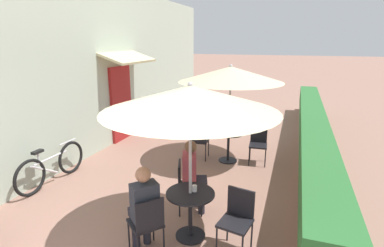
{
  "coord_description": "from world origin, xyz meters",
  "views": [
    {
      "loc": [
        2.27,
        -1.94,
        2.79
      ],
      "look_at": [
        0.15,
        4.13,
        1.0
      ],
      "focal_mm": 28.0,
      "sensor_mm": 36.0,
      "label": 1
    }
  ],
  "objects_px": {
    "coffee_cup_near": "(195,188)",
    "seated_patron_near_left": "(144,206)",
    "patio_umbrella_near": "(190,99)",
    "patio_table_near": "(190,207)",
    "patio_table_mid": "(228,142)",
    "patio_umbrella_mid": "(231,74)",
    "coffee_cup_mid": "(230,129)",
    "cafe_chair_near_right": "(237,216)",
    "bicycle_leaning": "(52,166)",
    "cafe_chair_mid_right": "(258,142)",
    "seated_patron_near_back": "(193,173)",
    "cafe_chair_mid_left": "(199,139)",
    "cafe_chair_near_back": "(186,183)",
    "cafe_chair_near_left": "(147,222)"
  },
  "relations": [
    {
      "from": "coffee_cup_near",
      "to": "seated_patron_near_left",
      "type": "bearing_deg",
      "value": -132.9
    },
    {
      "from": "patio_umbrella_near",
      "to": "patio_table_near",
      "type": "bearing_deg",
      "value": -75.96
    },
    {
      "from": "patio_table_mid",
      "to": "patio_umbrella_mid",
      "type": "bearing_deg",
      "value": 180.0
    },
    {
      "from": "patio_umbrella_mid",
      "to": "coffee_cup_mid",
      "type": "xyz_separation_m",
      "value": [
        0.01,
        0.15,
        -1.31
      ]
    },
    {
      "from": "cafe_chair_near_right",
      "to": "bicycle_leaning",
      "type": "relative_size",
      "value": 0.49
    },
    {
      "from": "patio_table_near",
      "to": "seated_patron_near_left",
      "type": "relative_size",
      "value": 0.57
    },
    {
      "from": "cafe_chair_mid_right",
      "to": "cafe_chair_near_right",
      "type": "bearing_deg",
      "value": 87.2
    },
    {
      "from": "coffee_cup_near",
      "to": "cafe_chair_mid_right",
      "type": "relative_size",
      "value": 0.1
    },
    {
      "from": "seated_patron_near_back",
      "to": "patio_table_near",
      "type": "bearing_deg",
      "value": -2.94
    },
    {
      "from": "patio_umbrella_near",
      "to": "cafe_chair_near_right",
      "type": "xyz_separation_m",
      "value": [
        0.69,
        -0.05,
        -1.55
      ]
    },
    {
      "from": "patio_umbrella_near",
      "to": "seated_patron_near_back",
      "type": "relative_size",
      "value": 1.88
    },
    {
      "from": "cafe_chair_mid_left",
      "to": "patio_table_mid",
      "type": "bearing_deg",
      "value": 6.34
    },
    {
      "from": "seated_patron_near_left",
      "to": "patio_umbrella_mid",
      "type": "distance_m",
      "value": 3.77
    },
    {
      "from": "seated_patron_near_left",
      "to": "cafe_chair_mid_left",
      "type": "bearing_deg",
      "value": 46.22
    },
    {
      "from": "cafe_chair_near_back",
      "to": "cafe_chair_mid_left",
      "type": "relative_size",
      "value": 1.0
    },
    {
      "from": "seated_patron_near_back",
      "to": "cafe_chair_mid_right",
      "type": "xyz_separation_m",
      "value": [
        0.76,
        2.47,
        -0.17
      ]
    },
    {
      "from": "patio_table_near",
      "to": "coffee_cup_mid",
      "type": "distance_m",
      "value": 3.16
    },
    {
      "from": "coffee_cup_near",
      "to": "coffee_cup_mid",
      "type": "xyz_separation_m",
      "value": [
        -0.15,
        3.09,
        0.0
      ]
    },
    {
      "from": "cafe_chair_near_back",
      "to": "coffee_cup_mid",
      "type": "bearing_deg",
      "value": 156.5
    },
    {
      "from": "cafe_chair_near_back",
      "to": "patio_table_mid",
      "type": "xyz_separation_m",
      "value": [
        0.19,
        2.37,
        -0.03
      ]
    },
    {
      "from": "cafe_chair_near_back",
      "to": "seated_patron_near_back",
      "type": "bearing_deg",
      "value": 90.0
    },
    {
      "from": "cafe_chair_near_left",
      "to": "cafe_chair_mid_left",
      "type": "height_order",
      "value": "same"
    },
    {
      "from": "patio_umbrella_near",
      "to": "patio_table_mid",
      "type": "xyz_separation_m",
      "value": [
        -0.11,
        3.0,
        -1.58
      ]
    },
    {
      "from": "cafe_chair_near_right",
      "to": "cafe_chair_mid_right",
      "type": "relative_size",
      "value": 1.0
    },
    {
      "from": "patio_umbrella_near",
      "to": "coffee_cup_mid",
      "type": "relative_size",
      "value": 26.06
    },
    {
      "from": "patio_table_near",
      "to": "patio_table_mid",
      "type": "relative_size",
      "value": 1.0
    },
    {
      "from": "cafe_chair_near_right",
      "to": "cafe_chair_near_left",
      "type": "bearing_deg",
      "value": 36.34
    },
    {
      "from": "seated_patron_near_back",
      "to": "patio_umbrella_near",
      "type": "bearing_deg",
      "value": -2.94
    },
    {
      "from": "cafe_chair_mid_left",
      "to": "coffee_cup_mid",
      "type": "xyz_separation_m",
      "value": [
        0.69,
        0.29,
        0.24
      ]
    },
    {
      "from": "seated_patron_near_left",
      "to": "cafe_chair_near_back",
      "type": "relative_size",
      "value": 1.44
    },
    {
      "from": "seated_patron_near_left",
      "to": "cafe_chair_near_back",
      "type": "distance_m",
      "value": 1.15
    },
    {
      "from": "patio_umbrella_near",
      "to": "patio_umbrella_mid",
      "type": "distance_m",
      "value": 3.0
    },
    {
      "from": "patio_umbrella_near",
      "to": "bicycle_leaning",
      "type": "xyz_separation_m",
      "value": [
        -3.19,
        0.7,
        -1.7
      ]
    },
    {
      "from": "patio_table_mid",
      "to": "cafe_chair_mid_right",
      "type": "height_order",
      "value": "cafe_chair_mid_right"
    },
    {
      "from": "patio_umbrella_near",
      "to": "cafe_chair_mid_right",
      "type": "distance_m",
      "value": 3.54
    },
    {
      "from": "cafe_chair_near_back",
      "to": "cafe_chair_mid_left",
      "type": "xyz_separation_m",
      "value": [
        -0.49,
        2.24,
        0.0
      ]
    },
    {
      "from": "patio_umbrella_mid",
      "to": "bicycle_leaning",
      "type": "xyz_separation_m",
      "value": [
        -3.08,
        -2.3,
        -1.7
      ]
    },
    {
      "from": "cafe_chair_near_back",
      "to": "patio_table_mid",
      "type": "distance_m",
      "value": 2.38
    },
    {
      "from": "cafe_chair_near_back",
      "to": "bicycle_leaning",
      "type": "distance_m",
      "value": 2.9
    },
    {
      "from": "patio_table_mid",
      "to": "cafe_chair_mid_left",
      "type": "relative_size",
      "value": 0.82
    },
    {
      "from": "seated_patron_near_back",
      "to": "coffee_cup_near",
      "type": "height_order",
      "value": "seated_patron_near_back"
    },
    {
      "from": "patio_table_near",
      "to": "cafe_chair_near_back",
      "type": "xyz_separation_m",
      "value": [
        -0.3,
        0.63,
        0.03
      ]
    },
    {
      "from": "cafe_chair_mid_right",
      "to": "bicycle_leaning",
      "type": "bearing_deg",
      "value": 27.91
    },
    {
      "from": "patio_umbrella_near",
      "to": "coffee_cup_near",
      "type": "bearing_deg",
      "value": 55.64
    },
    {
      "from": "cafe_chair_near_right",
      "to": "seated_patron_near_back",
      "type": "height_order",
      "value": "seated_patron_near_back"
    },
    {
      "from": "cafe_chair_near_right",
      "to": "cafe_chair_mid_right",
      "type": "height_order",
      "value": "same"
    },
    {
      "from": "cafe_chair_near_back",
      "to": "seated_patron_near_back",
      "type": "distance_m",
      "value": 0.2
    },
    {
      "from": "bicycle_leaning",
      "to": "coffee_cup_near",
      "type": "bearing_deg",
      "value": -10.2
    },
    {
      "from": "patio_umbrella_mid",
      "to": "coffee_cup_mid",
      "type": "bearing_deg",
      "value": 87.06
    },
    {
      "from": "coffee_cup_near",
      "to": "cafe_chair_near_back",
      "type": "bearing_deg",
      "value": 121.04
    }
  ]
}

